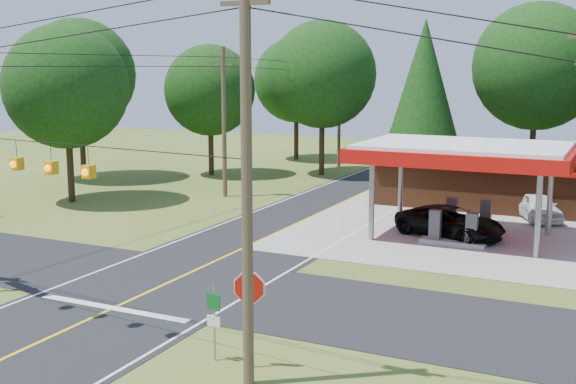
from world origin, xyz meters
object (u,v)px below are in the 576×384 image
at_px(sedan_car, 537,206).
at_px(octagonal_stop_sign, 249,295).
at_px(gas_canopy, 464,155).
at_px(suv_car, 450,223).

xyz_separation_m(sedan_car, octagonal_stop_sign, (-5.00, -25.28, 1.45)).
height_order(gas_canopy, octagonal_stop_sign, gas_canopy).
height_order(suv_car, octagonal_stop_sign, octagonal_stop_sign).
bearing_deg(octagonal_stop_sign, sedan_car, 78.81).
bearing_deg(suv_car, octagonal_stop_sign, -164.86).
xyz_separation_m(gas_canopy, sedan_car, (3.00, 6.26, -3.49)).
xyz_separation_m(gas_canopy, octagonal_stop_sign, (-2.00, -19.01, -2.04)).
bearing_deg(gas_canopy, suv_car, -154.62).
bearing_deg(octagonal_stop_sign, gas_canopy, 84.00).
height_order(gas_canopy, sedan_car, gas_canopy).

